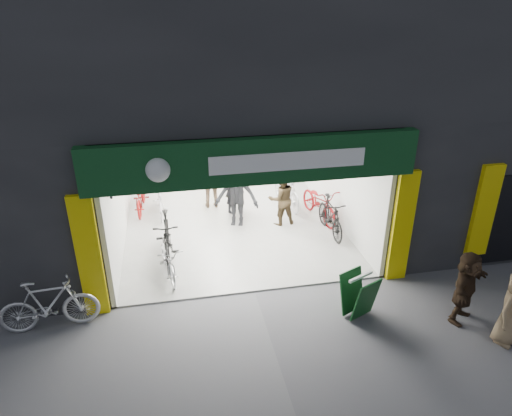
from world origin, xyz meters
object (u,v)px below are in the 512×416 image
object	(u,v)px
sandwich_board	(359,294)
bike_left_front	(168,259)
bike_right_front	(330,216)
parked_bike	(49,305)

from	to	relation	value
sandwich_board	bike_left_front	bearing A→B (deg)	125.15
bike_left_front	sandwich_board	distance (m)	4.28
bike_left_front	bike_right_front	world-z (taller)	bike_right_front
bike_right_front	sandwich_board	size ratio (longest dim) A/B	1.92
sandwich_board	bike_right_front	bearing A→B (deg)	55.68
bike_left_front	bike_right_front	bearing A→B (deg)	6.53
bike_right_front	parked_bike	bearing A→B (deg)	-158.86
bike_left_front	bike_right_front	xyz separation A→B (m)	(4.30, 1.21, 0.10)
parked_bike	bike_right_front	bearing A→B (deg)	-71.68
bike_right_front	sandwich_board	distance (m)	3.47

